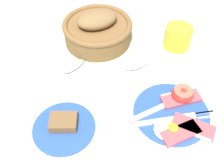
# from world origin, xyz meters

# --- Properties ---
(ground_plane) EXTENTS (3.00, 3.00, 0.00)m
(ground_plane) POSITION_xyz_m (0.00, 0.00, 0.00)
(ground_plane) COLOR #B7CCB7
(breakfast_plate) EXTENTS (0.24, 0.24, 0.04)m
(breakfast_plate) POSITION_xyz_m (0.08, 0.01, 0.01)
(breakfast_plate) COLOR silver
(breakfast_plate) RESTS_ON ground_plane
(bread_plate) EXTENTS (0.19, 0.19, 0.04)m
(bread_plate) POSITION_xyz_m (-0.17, 0.01, 0.01)
(bread_plate) COLOR silver
(bread_plate) RESTS_ON ground_plane
(sugar_cup) EXTENTS (0.08, 0.08, 0.06)m
(sugar_cup) POSITION_xyz_m (0.17, 0.25, 0.03)
(sugar_cup) COLOR yellow
(sugar_cup) RESTS_ON ground_plane
(bread_basket) EXTENTS (0.20, 0.20, 0.10)m
(bread_basket) POSITION_xyz_m (-0.06, 0.31, 0.04)
(bread_basket) COLOR brown
(bread_basket) RESTS_ON ground_plane
(teaspoon_by_saucer) EXTENTS (0.19, 0.08, 0.01)m
(teaspoon_by_saucer) POSITION_xyz_m (0.06, 0.19, 0.01)
(teaspoon_by_saucer) COLOR silver
(teaspoon_by_saucer) RESTS_ON ground_plane
(teaspoon_near_cup) EXTENTS (0.16, 0.13, 0.01)m
(teaspoon_near_cup) POSITION_xyz_m (-0.16, 0.19, 0.01)
(teaspoon_near_cup) COLOR silver
(teaspoon_near_cup) RESTS_ON ground_plane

